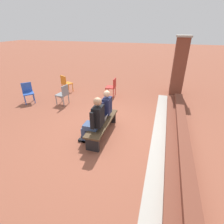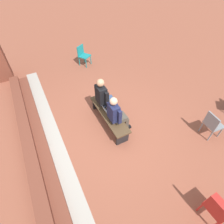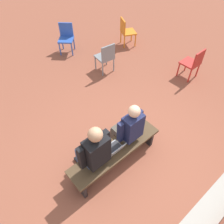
{
  "view_description": "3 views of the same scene",
  "coord_description": "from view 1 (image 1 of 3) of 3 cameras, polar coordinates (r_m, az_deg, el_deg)",
  "views": [
    {
      "loc": [
        4.49,
        1.42,
        3.02
      ],
      "look_at": [
        -0.02,
        0.07,
        0.66
      ],
      "focal_mm": 28.0,
      "sensor_mm": 36.0,
      "label": 1
    },
    {
      "loc": [
        -2.91,
        1.42,
        4.1
      ],
      "look_at": [
        -0.11,
        -0.04,
        0.88
      ],
      "focal_mm": 28.0,
      "sensor_mm": 36.0,
      "label": 2
    },
    {
      "loc": [
        1.69,
        1.42,
        3.68
      ],
      "look_at": [
        0.03,
        -0.51,
        0.94
      ],
      "focal_mm": 35.0,
      "sensor_mm": 36.0,
      "label": 3
    }
  ],
  "objects": [
    {
      "name": "concrete_strip",
      "position": [
        5.18,
        14.79,
        -10.01
      ],
      "size": [
        7.92,
        0.4,
        0.01
      ],
      "primitive_type": "cube",
      "color": "#A8A399",
      "rests_on": "ground"
    },
    {
      "name": "plastic_chair_near_bench_left",
      "position": [
        8.28,
        -25.81,
        6.05
      ],
      "size": [
        0.59,
        0.59,
        0.84
      ],
      "color": "#2D56B7",
      "rests_on": "ground"
    },
    {
      "name": "plastic_chair_mid_courtyard",
      "position": [
        8.15,
        0.08,
        8.46
      ],
      "size": [
        0.43,
        0.43,
        0.84
      ],
      "color": "red",
      "rests_on": "ground"
    },
    {
      "name": "person_student",
      "position": [
        5.37,
        -2.67,
        1.02
      ],
      "size": [
        0.52,
        0.66,
        1.31
      ],
      "color": "#4C473D",
      "rests_on": "ground"
    },
    {
      "name": "brick_pillar_left_of_steps",
      "position": [
        8.83,
        21.08,
        13.85
      ],
      "size": [
        0.64,
        0.64,
        2.63
      ],
      "color": "brown",
      "rests_on": "ground"
    },
    {
      "name": "plastic_chair_near_bench_right",
      "position": [
        8.96,
        -14.91,
        9.25
      ],
      "size": [
        0.56,
        0.56,
        0.84
      ],
      "color": "orange",
      "rests_on": "ground"
    },
    {
      "name": "person_adult",
      "position": [
        4.73,
        -5.75,
        -2.46
      ],
      "size": [
        0.57,
        0.71,
        1.38
      ],
      "color": "#384C75",
      "rests_on": "ground"
    },
    {
      "name": "bench",
      "position": [
        5.23,
        -3.18,
        -4.11
      ],
      "size": [
        1.8,
        0.44,
        0.45
      ],
      "color": "#4C3823",
      "rests_on": "ground"
    },
    {
      "name": "laptop",
      "position": [
        5.13,
        -3.17,
        -2.85
      ],
      "size": [
        0.32,
        0.29,
        0.21
      ],
      "color": "#9EA0A5",
      "rests_on": "bench"
    },
    {
      "name": "ground_plane",
      "position": [
        5.59,
        -0.77,
        -6.08
      ],
      "size": [
        60.0,
        60.0,
        0.0
      ],
      "primitive_type": "plane",
      "color": "brown"
    },
    {
      "name": "plastic_chair_far_left",
      "position": [
        7.51,
        -15.62,
        5.84
      ],
      "size": [
        0.46,
        0.46,
        0.84
      ],
      "color": "gray",
      "rests_on": "ground"
    },
    {
      "name": "brick_steps",
      "position": [
        5.15,
        21.11,
        -9.64
      ],
      "size": [
        7.12,
        0.6,
        0.3
      ],
      "color": "brown",
      "rests_on": "ground"
    }
  ]
}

